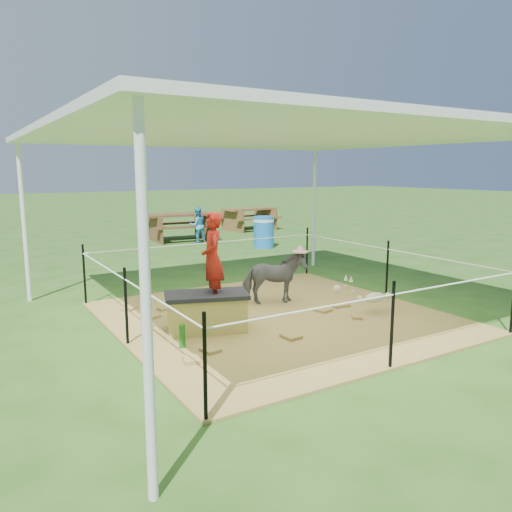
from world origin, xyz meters
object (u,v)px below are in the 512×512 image
distant_person (197,225)px  pony (274,278)px  trash_barrel (264,232)px  picnic_table_near (180,227)px  woman (212,251)px  straw_bale (207,314)px  picnic_table_far (249,219)px  foal (375,296)px  green_bottle (182,336)px

distant_person → pony: bearing=74.7°
trash_barrel → picnic_table_near: (-1.43, 2.63, -0.03)m
picnic_table_near → distant_person: bearing=-72.8°
woman → trash_barrel: size_ratio=1.39×
straw_bale → woman: 0.86m
pony → trash_barrel: 6.07m
trash_barrel → distant_person: size_ratio=0.82×
trash_barrel → picnic_table_far: trash_barrel is taller
straw_bale → picnic_table_near: size_ratio=0.52×
foal → picnic_table_far: (3.89, 10.32, 0.10)m
pony → picnic_table_far: 10.32m
woman → distant_person: bearing=175.8°
green_bottle → distant_person: 9.01m
picnic_table_far → distant_person: size_ratio=1.78×
foal → picnic_table_near: size_ratio=0.48×
green_bottle → pony: (2.07, 1.11, 0.28)m
picnic_table_near → picnic_table_far: bearing=24.8°
woman → green_bottle: (-0.65, -0.45, -0.94)m
woman → straw_bale: bearing=-70.8°
straw_bale → pony: pony is taller
woman → picnic_table_far: woman is taller
foal → pony: bearing=126.3°
trash_barrel → picnic_table_far: bearing=64.9°
straw_bale → picnic_table_near: picnic_table_near is taller
woman → trash_barrel: (4.52, 5.88, -0.66)m
trash_barrel → picnic_table_near: 2.99m
woman → distant_person: woman is taller
distant_person → foal: bearing=83.7°
woman → pony: woman is taller
green_bottle → picnic_table_near: 9.71m
woman → picnic_table_near: 9.08m
woman → distant_person: size_ratio=1.15×
picnic_table_near → pony: bearing=-98.0°
trash_barrel → pony: bearing=-120.7°
trash_barrel → picnic_table_near: size_ratio=0.44×
trash_barrel → distant_person: (-1.23, 1.76, 0.10)m
pony → distant_person: bearing=2.4°
picnic_table_far → straw_bale: bearing=-129.5°
distant_person → picnic_table_near: bearing=-77.1°
foal → trash_barrel: 6.79m
trash_barrel → foal: bearing=-107.9°
picnic_table_near → straw_bale: bearing=-106.6°
foal → distant_person: distant_person is taller
straw_bale → picnic_table_far: 11.67m
woman → picnic_table_near: size_ratio=0.62×
trash_barrel → distant_person: 2.15m
straw_bale → distant_person: bearing=66.1°
trash_barrel → picnic_table_near: trash_barrel is taller
pony → distant_person: size_ratio=0.92×
straw_bale → trash_barrel: (4.62, 5.88, 0.19)m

